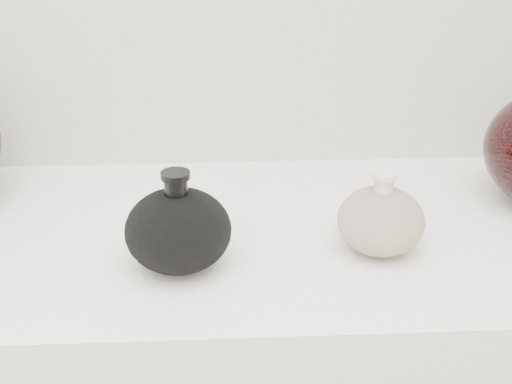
{
  "coord_description": "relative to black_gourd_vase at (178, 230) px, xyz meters",
  "views": [
    {
      "loc": [
        -0.02,
        0.06,
        1.38
      ],
      "look_at": [
        0.02,
        0.92,
        0.97
      ],
      "focal_mm": 50.0,
      "sensor_mm": 36.0,
      "label": 1
    }
  ],
  "objects": [
    {
      "name": "cream_gourd_vase",
      "position": [
        0.27,
        0.03,
        -0.01
      ],
      "size": [
        0.12,
        0.12,
        0.11
      ],
      "color": "beige",
      "rests_on": "display_counter"
    },
    {
      "name": "black_gourd_vase",
      "position": [
        0.0,
        0.0,
        0.0
      ],
      "size": [
        0.16,
        0.16,
        0.13
      ],
      "color": "black",
      "rests_on": "display_counter"
    },
    {
      "name": "room",
      "position": [
        0.08,
        -0.58,
        0.35
      ],
      "size": [
        3.04,
        2.42,
        2.64
      ],
      "color": "slate",
      "rests_on": "ground"
    }
  ]
}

